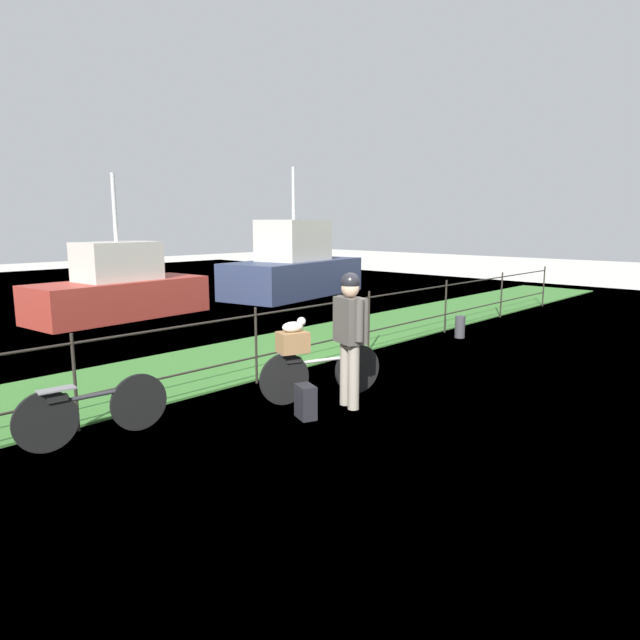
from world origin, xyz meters
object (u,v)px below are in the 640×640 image
object	(u,v)px
bicycle_parked	(93,410)
moored_boat_near	(119,290)
terrier_dog	(295,326)
cyclist_person	(350,328)
bicycle_main	(321,373)
wooden_crate	(293,342)
backpack_on_paving	(306,402)
moored_boat_mid	(294,268)
mooring_bollard	(460,327)

from	to	relation	value
bicycle_parked	moored_boat_near	distance (m)	8.20
terrier_dog	cyclist_person	size ratio (longest dim) A/B	0.19
bicycle_main	moored_boat_near	bearing A→B (deg)	80.51
bicycle_parked	moored_boat_near	xyz separation A→B (m)	(4.00, 7.15, 0.34)
wooden_crate	terrier_dog	bearing A→B (deg)	-19.70
terrier_dog	bicycle_parked	distance (m)	2.51
bicycle_parked	wooden_crate	bearing A→B (deg)	-15.26
wooden_crate	moored_boat_near	size ratio (longest dim) A/B	0.08
backpack_on_paving	moored_boat_mid	size ratio (longest dim) A/B	0.08
mooring_bollard	cyclist_person	bearing A→B (deg)	-166.53
bicycle_parked	cyclist_person	bearing A→B (deg)	-24.83
bicycle_main	backpack_on_paving	xyz separation A→B (m)	(-0.66, -0.38, -0.15)
wooden_crate	mooring_bollard	size ratio (longest dim) A/B	0.83
mooring_bollard	bicycle_parked	world-z (taller)	bicycle_parked
backpack_on_paving	moored_boat_near	bearing A→B (deg)	-171.52
bicycle_main	mooring_bollard	bearing A→B (deg)	7.88
terrier_dog	wooden_crate	bearing A→B (deg)	160.30
cyclist_person	wooden_crate	bearing A→B (deg)	121.68
cyclist_person	bicycle_parked	xyz separation A→B (m)	(-2.69, 1.24, -0.67)
bicycle_parked	moored_boat_mid	size ratio (longest dim) A/B	0.30
bicycle_main	moored_boat_mid	xyz separation A→B (m)	(7.17, 7.88, 0.51)
bicycle_main	wooden_crate	bearing A→B (deg)	160.30
backpack_on_paving	bicycle_parked	world-z (taller)	bicycle_parked
backpack_on_paving	mooring_bollard	world-z (taller)	mooring_bollard
moored_boat_near	bicycle_parked	bearing A→B (deg)	-119.24
cyclist_person	moored_boat_mid	distance (m)	11.01
moored_boat_near	terrier_dog	bearing A→B (deg)	-102.11
terrier_dog	mooring_bollard	bearing A→B (deg)	5.97
terrier_dog	backpack_on_paving	size ratio (longest dim) A/B	0.81
cyclist_person	backpack_on_paving	xyz separation A→B (m)	(-0.67, 0.11, -0.80)
mooring_bollard	moored_boat_near	world-z (taller)	moored_boat_near
cyclist_person	bicycle_main	bearing A→B (deg)	90.90
cyclist_person	bicycle_parked	bearing A→B (deg)	155.17
cyclist_person	moored_boat_mid	xyz separation A→B (m)	(7.16, 8.36, -0.14)
bicycle_main	mooring_bollard	size ratio (longest dim) A/B	3.72
backpack_on_paving	moored_boat_mid	distance (m)	11.39
bicycle_main	bicycle_parked	xyz separation A→B (m)	(-2.68, 0.76, -0.01)
moored_boat_near	bicycle_main	bearing A→B (deg)	-99.49
terrier_dog	mooring_bollard	size ratio (longest dim) A/B	0.73
mooring_bollard	terrier_dog	bearing A→B (deg)	-174.03
bicycle_parked	moored_boat_mid	bearing A→B (deg)	35.87
bicycle_main	moored_boat_mid	size ratio (longest dim) A/B	0.31
bicycle_main	terrier_dog	xyz separation A→B (m)	(-0.35, 0.12, 0.65)
terrier_dog	cyclist_person	world-z (taller)	cyclist_person
cyclist_person	backpack_on_paving	distance (m)	1.05
backpack_on_paving	moored_boat_mid	xyz separation A→B (m)	(7.83, 8.25, 0.66)
terrier_dog	bicycle_parked	world-z (taller)	terrier_dog
mooring_bollard	bicycle_parked	distance (m)	7.45
bicycle_main	cyclist_person	distance (m)	0.81
bicycle_main	wooden_crate	xyz separation A→B (m)	(-0.37, 0.13, 0.44)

